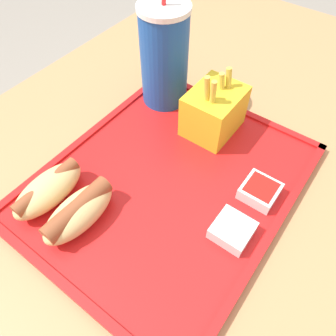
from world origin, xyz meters
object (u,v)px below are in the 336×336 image
hot_dog_far (48,189)px  sauce_cup_mayo (233,230)px  hot_dog_near (79,211)px  sauce_cup_ketchup (260,191)px  fries_carton (214,111)px  soda_cup (164,57)px

hot_dog_far → sauce_cup_mayo: bearing=-66.4°
hot_dog_near → sauce_cup_ketchup: hot_dog_near is taller
fries_carton → hot_dog_far: bearing=156.8°
soda_cup → fries_carton: bearing=-98.6°
soda_cup → sauce_cup_ketchup: 0.27m
sauce_cup_mayo → hot_dog_near: bearing=120.4°
hot_dog_near → sauce_cup_ketchup: (0.18, -0.18, -0.01)m
sauce_cup_ketchup → fries_carton: bearing=58.8°
fries_carton → sauce_cup_ketchup: bearing=-121.2°
hot_dog_near → fries_carton: (0.26, -0.05, 0.02)m
sauce_cup_ketchup → hot_dog_far: bearing=127.3°
soda_cup → sauce_cup_mayo: (-0.17, -0.24, -0.08)m
hot_dog_far → sauce_cup_ketchup: (0.18, -0.24, -0.01)m
soda_cup → hot_dog_near: (-0.28, -0.06, -0.06)m
sauce_cup_mayo → hot_dog_far: bearing=113.6°
fries_carton → sauce_cup_ketchup: fries_carton is taller
soda_cup → sauce_cup_mayo: size_ratio=4.17×
hot_dog_far → sauce_cup_ketchup: size_ratio=2.30×
sauce_cup_mayo → sauce_cup_ketchup: same height
hot_dog_far → fries_carton: fries_carton is taller
fries_carton → hot_dog_near: bearing=169.1°
hot_dog_near → fries_carton: bearing=-10.9°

